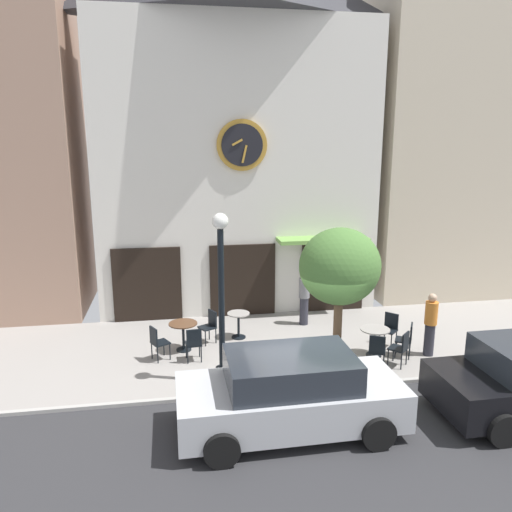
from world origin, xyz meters
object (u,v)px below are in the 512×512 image
(pedestrian_orange, at_px, (430,324))
(cafe_chair_under_awning, at_px, (407,338))
(cafe_chair_near_tree, at_px, (401,346))
(street_lamp, at_px, (221,299))
(cafe_table_center_right, at_px, (239,321))
(cafe_chair_right_end, at_px, (194,342))
(cafe_chair_outer, at_px, (210,324))
(parked_car_silver, at_px, (290,393))
(cafe_table_near_curb, at_px, (375,336))
(pedestrian_grey, at_px, (304,297))
(cafe_table_near_door, at_px, (183,330))
(street_tree, at_px, (340,267))
(cafe_chair_by_entrance, at_px, (377,349))
(cafe_chair_facing_street, at_px, (157,341))
(cafe_chair_left_end, at_px, (390,327))

(pedestrian_orange, bearing_deg, cafe_chair_under_awning, -178.54)
(cafe_chair_near_tree, height_order, pedestrian_orange, pedestrian_orange)
(street_lamp, distance_m, cafe_table_center_right, 3.07)
(cafe_chair_right_end, height_order, cafe_chair_outer, same)
(street_lamp, relative_size, parked_car_silver, 0.91)
(cafe_chair_right_end, bearing_deg, cafe_table_near_curb, -4.87)
(cafe_chair_near_tree, height_order, pedestrian_grey, pedestrian_grey)
(cafe_chair_right_end, height_order, pedestrian_grey, pedestrian_grey)
(cafe_chair_right_end, relative_size, pedestrian_grey, 0.54)
(cafe_table_near_curb, xyz_separation_m, cafe_chair_near_tree, (0.40, -0.71, -0.01))
(cafe_table_near_door, relative_size, cafe_chair_right_end, 0.85)
(cafe_table_center_right, height_order, pedestrian_grey, pedestrian_grey)
(street_lamp, bearing_deg, cafe_table_near_curb, 11.19)
(street_lamp, relative_size, cafe_table_near_door, 5.16)
(street_tree, distance_m, cafe_chair_by_entrance, 2.43)
(cafe_chair_by_entrance, height_order, cafe_chair_right_end, same)
(cafe_chair_by_entrance, bearing_deg, cafe_table_near_curb, 71.51)
(cafe_chair_under_awning, bearing_deg, street_tree, -159.96)
(cafe_table_near_curb, distance_m, cafe_chair_facing_street, 5.58)
(cafe_chair_outer, bearing_deg, cafe_chair_facing_street, -145.70)
(pedestrian_grey, bearing_deg, cafe_chair_facing_street, -156.57)
(pedestrian_orange, bearing_deg, pedestrian_grey, 134.40)
(street_tree, xyz_separation_m, cafe_chair_outer, (-2.79, 2.58, -2.15))
(cafe_table_center_right, distance_m, cafe_chair_near_tree, 4.47)
(cafe_chair_facing_street, xyz_separation_m, pedestrian_orange, (6.96, -0.83, 0.33))
(cafe_chair_right_end, distance_m, pedestrian_grey, 4.03)
(street_tree, relative_size, cafe_chair_under_awning, 3.98)
(cafe_chair_near_tree, relative_size, parked_car_silver, 0.21)
(cafe_table_near_curb, xyz_separation_m, pedestrian_grey, (-1.22, 2.51, 0.32))
(cafe_chair_outer, distance_m, pedestrian_orange, 5.85)
(street_tree, distance_m, cafe_chair_near_tree, 2.79)
(cafe_table_center_right, distance_m, cafe_chair_under_awning, 4.56)
(street_tree, height_order, parked_car_silver, street_tree)
(cafe_chair_by_entrance, height_order, pedestrian_orange, pedestrian_orange)
(cafe_chair_left_end, height_order, cafe_chair_facing_street, same)
(cafe_table_near_door, xyz_separation_m, cafe_table_near_curb, (4.88, -1.15, -0.02))
(street_tree, bearing_deg, cafe_chair_right_end, 157.06)
(street_tree, height_order, cafe_chair_right_end, street_tree)
(cafe_table_near_curb, height_order, cafe_chair_by_entrance, cafe_chair_by_entrance)
(cafe_chair_near_tree, bearing_deg, cafe_chair_facing_street, 167.26)
(cafe_table_near_door, distance_m, pedestrian_grey, 3.91)
(cafe_table_center_right, bearing_deg, cafe_chair_under_awning, -25.76)
(cafe_chair_outer, bearing_deg, cafe_chair_near_tree, -26.76)
(street_lamp, xyz_separation_m, cafe_chair_by_entrance, (3.77, 0.03, -1.48))
(cafe_chair_under_awning, relative_size, pedestrian_orange, 0.54)
(street_lamp, height_order, pedestrian_grey, street_lamp)
(cafe_table_near_curb, bearing_deg, cafe_chair_right_end, 175.13)
(street_lamp, height_order, street_tree, street_lamp)
(parked_car_silver, bearing_deg, cafe_table_center_right, 94.54)
(cafe_table_near_curb, height_order, pedestrian_grey, pedestrian_grey)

